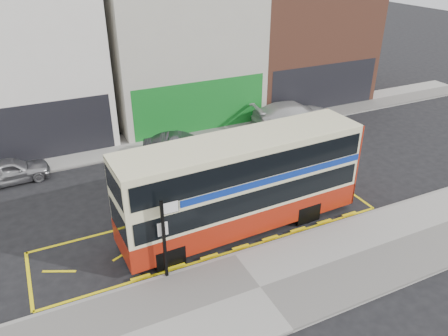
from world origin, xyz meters
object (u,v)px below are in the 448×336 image
bus_stop_post (165,232)px  car_grey (181,147)px  car_white (293,114)px  street_tree_right (214,78)px  car_silver (9,171)px  double_decker_bus (243,182)px

bus_stop_post → car_grey: bus_stop_post is taller
car_white → street_tree_right: street_tree_right is taller
car_silver → street_tree_right: (12.01, 2.58, 2.41)m
street_tree_right → car_white: bearing=-28.1°
car_silver → car_white: (16.35, 0.26, 0.14)m
bus_stop_post → street_tree_right: 14.37m
car_white → street_tree_right: (-4.34, 2.32, 2.27)m
double_decker_bus → car_silver: 11.73m
car_grey → street_tree_right: 5.66m
car_silver → car_grey: (8.38, -1.06, 0.05)m
car_silver → car_grey: size_ratio=0.90×
car_silver → street_tree_right: 12.52m
car_grey → car_white: bearing=-63.1°
double_decker_bus → car_white: (7.97, 8.33, -1.32)m
bus_stop_post → car_grey: (3.73, 8.65, -1.30)m
car_silver → car_white: bearing=-92.3°
street_tree_right → bus_stop_post: bearing=-120.9°
car_silver → street_tree_right: bearing=-81.1°
street_tree_right → double_decker_bus: bearing=-108.8°
double_decker_bus → car_grey: 7.15m
double_decker_bus → car_silver: size_ratio=2.75×
car_silver → car_white: car_white is taller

